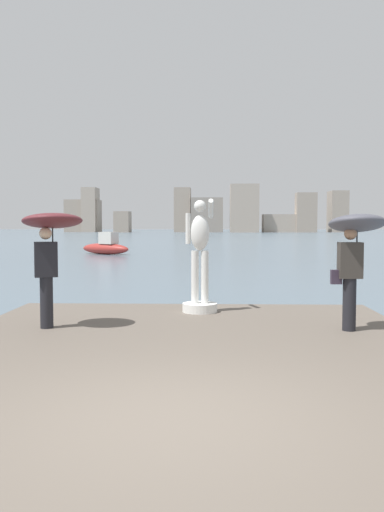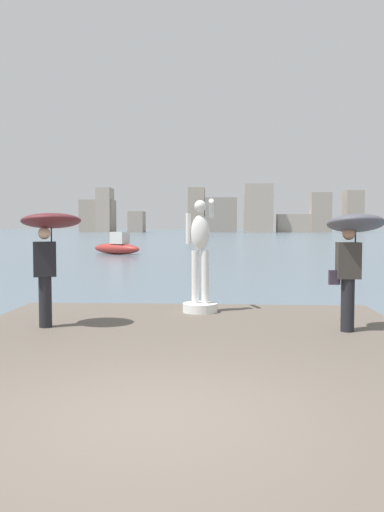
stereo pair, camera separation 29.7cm
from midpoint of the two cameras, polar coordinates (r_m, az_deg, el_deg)
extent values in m
plane|color=slate|center=(44.94, 2.83, 0.56)|extent=(400.00, 400.00, 0.00)
cube|color=#60564C|center=(7.23, -0.64, -12.51)|extent=(7.48, 10.11, 0.40)
cylinder|color=white|center=(11.04, 1.64, -5.45)|extent=(0.71, 0.71, 0.18)
cylinder|color=white|center=(10.96, 1.12, -2.22)|extent=(0.15, 0.15, 1.07)
cylinder|color=white|center=(10.96, 2.16, -2.23)|extent=(0.15, 0.15, 1.07)
ellipsoid|color=white|center=(10.91, 1.65, 2.45)|extent=(0.38, 0.26, 0.72)
sphere|color=white|center=(10.91, 1.65, 5.28)|extent=(0.24, 0.24, 0.24)
cylinder|color=white|center=(10.92, 0.39, 2.92)|extent=(0.10, 0.10, 0.62)
cylinder|color=white|center=(11.18, 2.83, 5.00)|extent=(0.10, 0.59, 0.40)
cylinder|color=black|center=(9.66, -14.35, -4.71)|extent=(0.22, 0.22, 0.88)
cube|color=black|center=(9.59, -14.41, -0.33)|extent=(0.44, 0.35, 0.60)
sphere|color=beige|center=(9.57, -14.45, 2.34)|extent=(0.21, 0.21, 0.21)
cylinder|color=#262626|center=(9.62, -13.74, 1.63)|extent=(0.02, 0.02, 0.55)
ellipsoid|color=#5B2328|center=(9.61, -13.76, 3.62)|extent=(1.31, 1.32, 0.36)
cylinder|color=black|center=(9.40, 16.95, -4.97)|extent=(0.22, 0.22, 0.88)
cube|color=#38332D|center=(9.32, 17.03, -0.47)|extent=(0.39, 0.25, 0.60)
sphere|color=#A87A5B|center=(9.30, 17.07, 2.27)|extent=(0.21, 0.21, 0.21)
cylinder|color=#262626|center=(9.38, 17.70, 1.38)|extent=(0.02, 0.02, 0.50)
ellipsoid|color=#4C4C56|center=(9.37, 17.74, 3.31)|extent=(0.96, 0.99, 0.42)
cube|color=#332838|center=(9.31, 15.66, -2.18)|extent=(0.18, 0.10, 0.24)
ellipsoid|color=#9E2D28|center=(40.04, -7.75, 0.77)|extent=(4.28, 3.26, 0.81)
cube|color=beige|center=(39.79, -7.42, 1.90)|extent=(1.48, 1.36, 0.87)
cube|color=gray|center=(162.64, -9.85, 4.18)|extent=(9.69, 7.01, 9.40)
cube|color=#A89989|center=(160.89, -9.10, 4.81)|extent=(4.06, 6.90, 12.84)
cube|color=gray|center=(153.22, -5.78, 3.60)|extent=(4.20, 6.10, 5.84)
cube|color=gray|center=(157.65, 0.55, 4.86)|extent=(4.67, 7.45, 12.75)
cube|color=gray|center=(154.11, 3.13, 4.34)|extent=(8.94, 4.13, 9.78)
cube|color=#A89989|center=(151.95, 7.07, 5.01)|extent=(7.87, 5.60, 13.36)
cube|color=#A89989|center=(155.64, 10.79, 3.40)|extent=(9.86, 5.34, 5.04)
cube|color=gray|center=(155.48, 13.44, 4.48)|extent=(5.61, 4.48, 11.06)
cube|color=gray|center=(161.14, 16.64, 4.51)|extent=(4.79, 7.19, 11.73)
camera|label=1|loc=(0.15, -89.21, 0.05)|focal=37.97mm
camera|label=2|loc=(0.15, 90.79, -0.05)|focal=37.97mm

